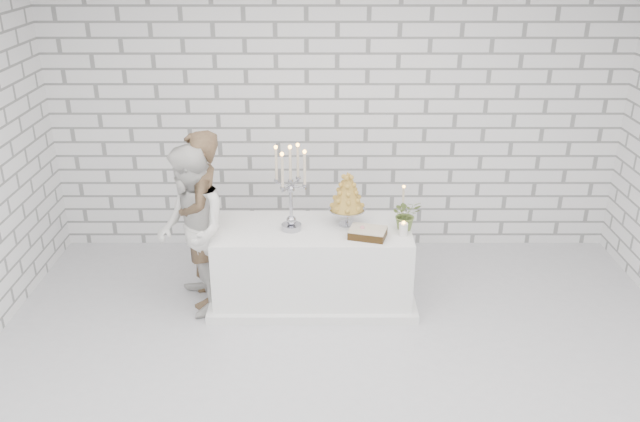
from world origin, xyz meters
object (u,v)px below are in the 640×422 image
Objects in this scene: candelabra at (291,189)px; croquembouche at (347,199)px; cake_table at (313,264)px; bride at (192,231)px; groom at (202,220)px.

croquembouche is at bearing 11.44° from candelabra.
candelabra is (-0.19, -0.03, 0.78)m from cake_table.
bride is at bearing -171.69° from cake_table.
bride is 1.97× the size of candelabra.
bride is at bearing -170.65° from croquembouche.
groom is at bearing -176.34° from croquembouche.
bride is (-1.08, -0.16, 0.42)m from cake_table.
bride is 1.43m from croquembouche.
bride is 0.97m from candelabra.
cake_table is at bearing 82.07° from groom.
cake_table is 1.11m from groom.
croquembouche is at bearing 12.84° from cake_table.
candelabra is at bearing -170.90° from cake_table.
cake_table is 0.72m from croquembouche.
candelabra is 0.54m from croquembouche.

